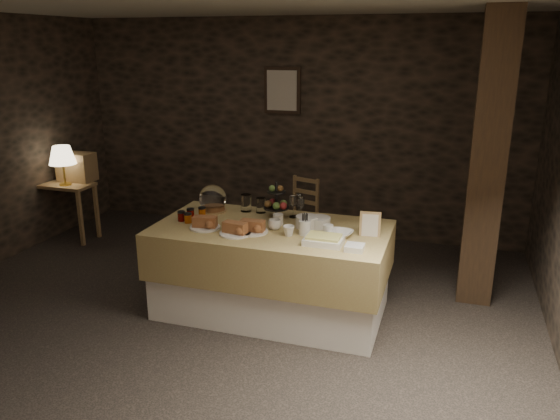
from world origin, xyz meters
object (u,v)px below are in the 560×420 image
(table_lamp, at_px, (62,156))
(fruit_stand, at_px, (277,203))
(wine_rack, at_px, (77,167))
(chair, at_px, (300,215))
(console_table, at_px, (66,194))
(timber_column, at_px, (488,162))
(buffet_table, at_px, (271,263))

(table_lamp, bearing_deg, fruit_stand, -13.77)
(wine_rack, bearing_deg, chair, 11.05)
(chair, bearing_deg, console_table, -147.60)
(table_lamp, distance_m, timber_column, 4.62)
(buffet_table, distance_m, chair, 1.75)
(buffet_table, relative_size, fruit_stand, 6.04)
(buffet_table, relative_size, table_lamp, 4.30)
(console_table, bearing_deg, buffet_table, -19.25)
(wine_rack, height_order, chair, wine_rack)
(console_table, bearing_deg, wine_rack, 74.48)
(console_table, relative_size, wine_rack, 1.65)
(wine_rack, height_order, fruit_stand, fruit_stand)
(console_table, relative_size, chair, 1.12)
(wine_rack, bearing_deg, table_lamp, -90.00)
(table_lamp, relative_size, wine_rack, 1.10)
(table_lamp, bearing_deg, console_table, 135.00)
(wine_rack, relative_size, chair, 0.68)
(table_lamp, height_order, wine_rack, table_lamp)
(table_lamp, height_order, chair, table_lamp)
(wine_rack, xyz_separation_m, chair, (2.66, 0.52, -0.51))
(buffet_table, distance_m, timber_column, 2.09)
(console_table, xyz_separation_m, timber_column, (4.66, -0.20, 0.74))
(table_lamp, bearing_deg, buffet_table, -18.67)
(fruit_stand, bearing_deg, console_table, 165.53)
(chair, relative_size, fruit_stand, 1.87)
(console_table, xyz_separation_m, wine_rack, (0.05, 0.18, 0.30))
(buffet_table, xyz_separation_m, fruit_stand, (-0.04, 0.28, 0.47))
(table_lamp, distance_m, chair, 2.85)
(table_lamp, relative_size, fruit_stand, 1.40)
(timber_column, bearing_deg, table_lamp, 178.16)
(wine_rack, distance_m, timber_column, 4.65)
(chair, bearing_deg, table_lamp, -146.34)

